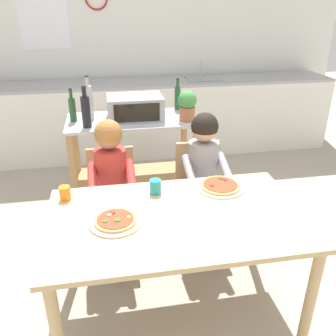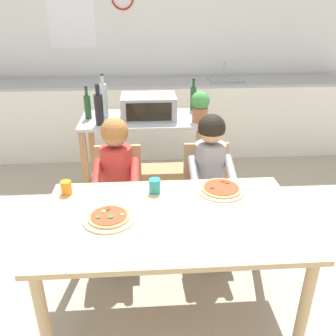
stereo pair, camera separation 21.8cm
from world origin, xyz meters
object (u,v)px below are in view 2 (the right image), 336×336
(bottle_brown_beer, at_px, (193,97))
(pizza_plate_cream, at_px, (109,217))
(pizza_plate_white, at_px, (221,189))
(drinking_cup_orange, at_px, (66,188))
(dining_table, at_px, (172,230))
(child_in_grey_shirt, at_px, (211,171))
(kitchen_island_cart, at_px, (146,148))
(drinking_cup_teal, at_px, (155,186))
(toaster_oven, at_px, (149,107))
(dining_chair_left, at_px, (119,192))
(dining_chair_right, at_px, (207,189))
(bottle_squat_spirits, at_px, (104,100))
(bottle_clear_vinegar, at_px, (99,108))
(potted_herb_plant, at_px, (200,106))
(bottle_tall_green_wine, at_px, (88,106))
(child_in_red_shirt, at_px, (117,175))

(bottle_brown_beer, bearing_deg, pizza_plate_cream, -112.57)
(pizza_plate_cream, distance_m, pizza_plate_white, 0.72)
(bottle_brown_beer, xyz_separation_m, drinking_cup_orange, (-0.94, -1.28, -0.21))
(dining_table, height_order, child_in_grey_shirt, child_in_grey_shirt)
(kitchen_island_cart, bearing_deg, pizza_plate_white, -67.41)
(drinking_cup_teal, bearing_deg, dining_table, -73.02)
(toaster_oven, bearing_deg, drinking_cup_orange, -116.15)
(bottle_brown_beer, distance_m, pizza_plate_cream, 1.73)
(child_in_grey_shirt, bearing_deg, pizza_plate_cream, -136.87)
(toaster_oven, bearing_deg, dining_table, -85.98)
(child_in_grey_shirt, distance_m, drinking_cup_orange, 1.00)
(dining_chair_left, bearing_deg, dining_chair_right, 0.09)
(bottle_squat_spirits, distance_m, dining_chair_left, 0.87)
(dining_chair_right, relative_size, pizza_plate_white, 2.76)
(bottle_clear_vinegar, relative_size, pizza_plate_white, 1.14)
(potted_herb_plant, bearing_deg, bottle_tall_green_wine, 171.17)
(pizza_plate_white, bearing_deg, drinking_cup_teal, 178.80)
(kitchen_island_cart, bearing_deg, drinking_cup_teal, -87.69)
(child_in_red_shirt, relative_size, pizza_plate_cream, 3.75)
(kitchen_island_cart, relative_size, bottle_tall_green_wine, 4.02)
(dining_table, bearing_deg, dining_chair_left, 114.94)
(toaster_oven, xyz_separation_m, potted_herb_plant, (0.43, -0.13, 0.04))
(toaster_oven, distance_m, drinking_cup_orange, 1.21)
(potted_herb_plant, xyz_separation_m, dining_table, (-0.33, -1.23, -0.37))
(bottle_squat_spirits, bearing_deg, dining_chair_right, -39.74)
(potted_herb_plant, distance_m, dining_chair_right, 0.72)
(dining_chair_right, relative_size, child_in_red_shirt, 0.76)
(dining_chair_right, xyz_separation_m, child_in_grey_shirt, (0.00, -0.12, 0.21))
(dining_table, height_order, drinking_cup_teal, drinking_cup_teal)
(bottle_squat_spirits, height_order, child_in_grey_shirt, bottle_squat_spirits)
(toaster_oven, height_order, child_in_red_shirt, child_in_red_shirt)
(kitchen_island_cart, relative_size, dining_table, 0.78)
(pizza_plate_white, xyz_separation_m, drinking_cup_teal, (-0.41, 0.01, 0.03))
(bottle_tall_green_wine, bearing_deg, bottle_clear_vinegar, -56.25)
(child_in_grey_shirt, height_order, pizza_plate_white, child_in_grey_shirt)
(kitchen_island_cart, distance_m, dining_chair_left, 0.67)
(dining_chair_right, bearing_deg, dining_table, -114.10)
(potted_herb_plant, xyz_separation_m, pizza_plate_white, (-0.00, -0.97, -0.26))
(dining_table, distance_m, dining_chair_right, 0.82)
(dining_table, relative_size, dining_chair_left, 1.76)
(bottle_clear_vinegar, distance_m, drinking_cup_orange, 0.94)
(dining_chair_left, height_order, child_in_red_shirt, child_in_red_shirt)
(child_in_grey_shirt, bearing_deg, bottle_brown_beer, 90.51)
(toaster_oven, xyz_separation_m, dining_chair_left, (-0.24, -0.63, -0.48))
(kitchen_island_cart, xyz_separation_m, toaster_oven, (0.03, 0.01, 0.38))
(pizza_plate_cream, bearing_deg, drinking_cup_orange, 132.63)
(bottle_tall_green_wine, relative_size, child_in_red_shirt, 0.26)
(bottle_squat_spirits, bearing_deg, potted_herb_plant, -12.09)
(bottle_tall_green_wine, relative_size, pizza_plate_white, 0.95)
(dining_table, relative_size, drinking_cup_teal, 16.02)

